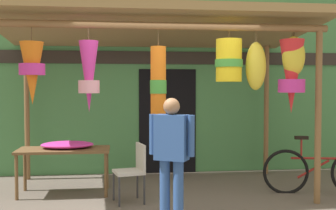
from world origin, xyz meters
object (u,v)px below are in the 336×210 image
(folding_chair, at_px, (134,167))
(parked_bicycle, at_px, (319,171))
(flower_heap_on_table, at_px, (68,145))
(vendor_in_orange, at_px, (172,149))
(display_table, at_px, (64,153))

(folding_chair, xyz_separation_m, parked_bicycle, (2.88, 0.14, -0.16))
(flower_heap_on_table, relative_size, vendor_in_orange, 0.53)
(display_table, relative_size, folding_chair, 1.66)
(display_table, xyz_separation_m, vendor_in_orange, (1.49, -1.44, 0.26))
(parked_bicycle, bearing_deg, flower_heap_on_table, 172.93)
(display_table, distance_m, folding_chair, 1.21)
(display_table, relative_size, parked_bicycle, 0.81)
(parked_bicycle, distance_m, vendor_in_orange, 2.70)
(flower_heap_on_table, distance_m, parked_bicycle, 3.93)
(folding_chair, bearing_deg, flower_heap_on_table, 147.96)
(display_table, height_order, parked_bicycle, parked_bicycle)
(flower_heap_on_table, height_order, folding_chair, folding_chair)
(flower_heap_on_table, distance_m, vendor_in_orange, 2.06)
(vendor_in_orange, bearing_deg, folding_chair, 117.00)
(vendor_in_orange, bearing_deg, parked_bicycle, 22.23)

